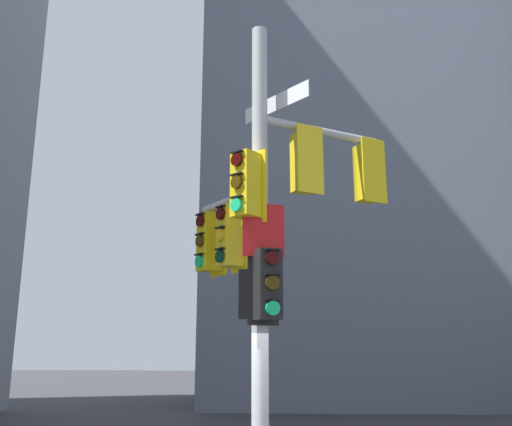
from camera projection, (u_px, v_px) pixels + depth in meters
name	position (u px, v px, depth m)	size (l,w,h in m)	color
signal_pole_assembly	(269.00, 227.00, 8.84)	(3.30, 2.00, 7.44)	#B2B2B5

